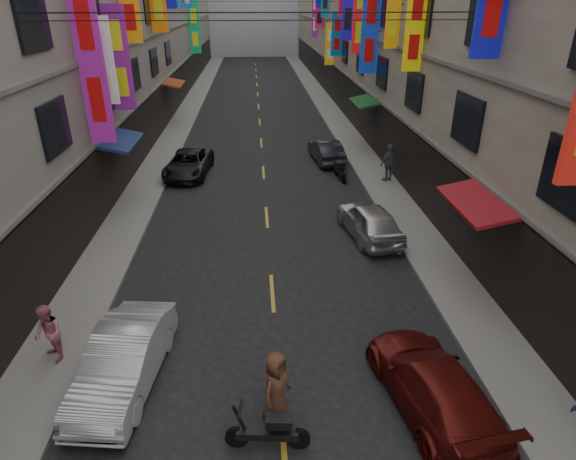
{
  "coord_description": "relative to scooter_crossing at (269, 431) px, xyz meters",
  "views": [
    {
      "loc": [
        -0.41,
        4.84,
        8.61
      ],
      "look_at": [
        0.2,
        13.57,
        4.39
      ],
      "focal_mm": 30.0,
      "sensor_mm": 36.0,
      "label": 1
    }
  ],
  "objects": [
    {
      "name": "scooter_far_right",
      "position": [
        4.32,
        16.6,
        0.0
      ],
      "size": [
        0.56,
        1.8,
        1.14
      ],
      "rotation": [
        0.0,
        0.0,
        3.27
      ],
      "color": "black",
      "rests_on": "ground"
    },
    {
      "name": "car_left_far",
      "position": [
        -3.69,
        17.81,
        0.19
      ],
      "size": [
        2.53,
        4.72,
        1.26
      ],
      "primitive_type": "imported",
      "rotation": [
        0.0,
        0.0,
        -0.1
      ],
      "color": "black",
      "rests_on": "ground"
    },
    {
      "name": "car_right_mid",
      "position": [
        4.31,
        9.75,
        0.26
      ],
      "size": [
        2.28,
        4.31,
        1.4
      ],
      "primitive_type": "imported",
      "rotation": [
        0.0,
        0.0,
        3.3
      ],
      "color": "silver",
      "rests_on": "ground"
    },
    {
      "name": "car_right_near",
      "position": [
        3.78,
        0.85,
        0.21
      ],
      "size": [
        2.54,
        4.72,
        1.3
      ],
      "primitive_type": "imported",
      "rotation": [
        0.0,
        0.0,
        3.31
      ],
      "color": "#621410",
      "rests_on": "ground"
    },
    {
      "name": "sidewalk_left",
      "position": [
        -5.69,
        29.93,
        -0.38
      ],
      "size": [
        2.0,
        90.0,
        0.12
      ],
      "primitive_type": "cube",
      "color": "slate",
      "rests_on": "ground"
    },
    {
      "name": "pedestrian_lfar",
      "position": [
        -5.49,
        3.0,
        0.49
      ],
      "size": [
        0.91,
        0.95,
        1.62
      ],
      "primitive_type": "imported",
      "rotation": [
        0.0,
        0.0,
        -0.9
      ],
      "color": "#C4687D",
      "rests_on": "sidewalk_left"
    },
    {
      "name": "car_left_mid",
      "position": [
        -3.45,
        2.14,
        0.26
      ],
      "size": [
        2.01,
        4.41,
        1.4
      ],
      "primitive_type": "imported",
      "rotation": [
        0.0,
        0.0,
        -0.13
      ],
      "color": "silver",
      "rests_on": "ground"
    },
    {
      "name": "street_awnings",
      "position": [
        -0.95,
        13.93,
        2.56
      ],
      "size": [
        13.99,
        35.2,
        0.41
      ],
      "color": "#144D28",
      "rests_on": "ground"
    },
    {
      "name": "lane_markings",
      "position": [
        0.31,
        26.93,
        -0.44
      ],
      "size": [
        0.12,
        80.2,
        0.01
      ],
      "color": "gold",
      "rests_on": "ground"
    },
    {
      "name": "pedestrian_rfar",
      "position": [
        6.68,
        15.84,
        0.63
      ],
      "size": [
        1.29,
        1.08,
        1.91
      ],
      "primitive_type": "imported",
      "rotation": [
        0.0,
        0.0,
        3.62
      ],
      "color": "#595A5C",
      "rests_on": "sidewalk_right"
    },
    {
      "name": "car_right_far",
      "position": [
        3.99,
        19.62,
        0.2
      ],
      "size": [
        1.78,
        4.04,
        1.29
      ],
      "primitive_type": "imported",
      "rotation": [
        0.0,
        0.0,
        3.25
      ],
      "color": "#292932",
      "rests_on": "ground"
    },
    {
      "name": "scooter_crossing",
      "position": [
        0.0,
        0.0,
        0.0
      ],
      "size": [
        1.8,
        0.53,
        1.14
      ],
      "rotation": [
        0.0,
        0.0,
        1.47
      ],
      "color": "black",
      "rests_on": "ground"
    },
    {
      "name": "pedestrian_crossing",
      "position": [
        0.19,
        0.83,
        0.44
      ],
      "size": [
        0.97,
        1.04,
        1.76
      ],
      "primitive_type": "imported",
      "rotation": [
        0.0,
        0.0,
        0.96
      ],
      "color": "#523120",
      "rests_on": "ground"
    },
    {
      "name": "sidewalk_right",
      "position": [
        6.31,
        29.93,
        -0.38
      ],
      "size": [
        2.0,
        90.0,
        0.12
      ],
      "primitive_type": "cube",
      "color": "slate",
      "rests_on": "ground"
    }
  ]
}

